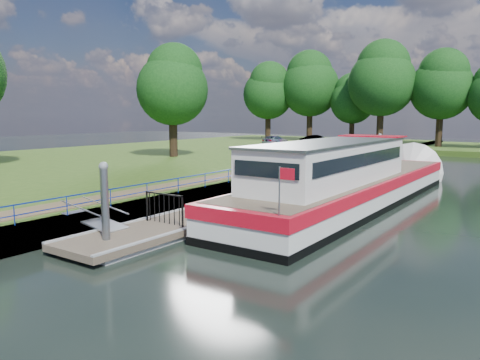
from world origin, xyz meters
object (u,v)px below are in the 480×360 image
Objects in this scene: car_a at (344,143)px; car_b at (317,141)px; barge at (355,182)px; car_c at (275,140)px; pontoon at (300,191)px.

car_b reaches higher than car_a.
barge is 29.44m from car_b.
car_c is (-19.36, 25.08, 0.32)m from barge.
car_a is 8.78m from car_c.
car_c is (-15.77, 24.04, 1.22)m from pontoon.
car_a is 0.96× the size of car_c.
car_b is (-10.69, 24.71, 1.30)m from pontoon.
barge is at bearing -44.44° from car_a.
car_a is 0.97× the size of car_b.
pontoon is 7.61× the size of car_c.
car_b is (-14.28, 25.74, 0.39)m from barge.
barge reaches higher than pontoon.
car_b is (-3.67, 1.36, 0.00)m from car_a.
barge reaches higher than car_b.
barge is 5.60× the size of car_a.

